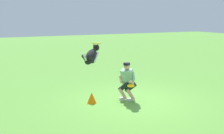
# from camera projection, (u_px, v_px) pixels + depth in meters

# --- Properties ---
(ground_plane) EXTENTS (60.00, 60.00, 0.00)m
(ground_plane) POSITION_uv_depth(u_px,v_px,m) (135.00, 102.00, 8.95)
(ground_plane) COLOR #558F36
(person) EXTENTS (0.57, 0.71, 1.29)m
(person) POSITION_uv_depth(u_px,v_px,m) (127.00, 80.00, 8.93)
(person) COLOR silver
(person) RESTS_ON ground_plane
(dog) EXTENTS (0.74, 0.77, 0.55)m
(dog) POSITION_uv_depth(u_px,v_px,m) (91.00, 56.00, 7.00)
(dog) COLOR black
(frisbee_flying) EXTENTS (0.33, 0.33, 0.04)m
(frisbee_flying) POSITION_uv_depth(u_px,v_px,m) (96.00, 43.00, 7.14)
(frisbee_flying) COLOR yellow
(frisbee_held) EXTENTS (0.30, 0.29, 0.07)m
(frisbee_held) POSITION_uv_depth(u_px,v_px,m) (131.00, 86.00, 8.58)
(frisbee_held) COLOR yellow
(frisbee_held) RESTS_ON person
(training_cone) EXTENTS (0.31, 0.31, 0.35)m
(training_cone) POSITION_uv_depth(u_px,v_px,m) (92.00, 98.00, 8.77)
(training_cone) COLOR orange
(training_cone) RESTS_ON ground_plane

